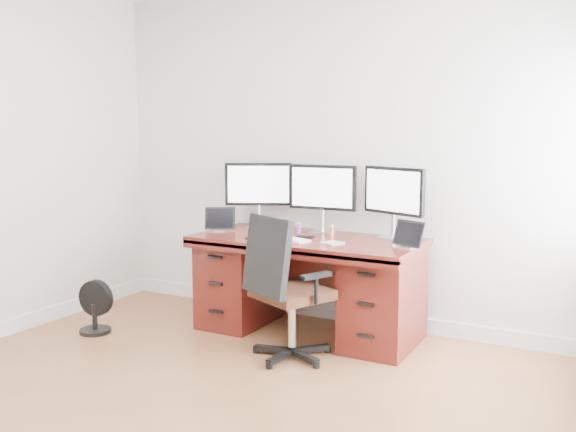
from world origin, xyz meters
The scene contains 18 objects.
ground centered at (0.00, 0.00, 0.00)m, with size 4.50×4.50×0.00m, color brown.
back_wall centered at (0.00, 2.25, 1.35)m, with size 4.00×0.10×2.70m, color silver.
desk centered at (0.00, 1.83, 0.40)m, with size 1.70×0.80×0.75m.
office_chair centered at (0.11, 1.27, 0.33)m, with size 0.70×0.70×0.99m.
floor_fan centered at (-1.45, 1.06, 0.20)m, with size 0.28×0.24×0.41m.
monitor_left centered at (-0.58, 2.07, 1.09)m, with size 0.51×0.27×0.53m.
monitor_center centered at (0.00, 2.07, 1.09)m, with size 0.55×0.15×0.53m.
monitor_right centered at (0.58, 2.07, 1.09)m, with size 0.52×0.24×0.53m.
tablet_left centered at (-0.75, 1.75, 0.84)m, with size 0.24×0.17×0.19m.
tablet_right centered at (0.80, 1.75, 0.84)m, with size 0.25×0.16×0.19m.
keyboard centered at (-0.04, 1.64, 0.76)m, with size 0.28×0.12×0.01m, color white.
trackpad centered at (0.27, 1.66, 0.76)m, with size 0.13×0.13×0.01m, color silver.
drawing_tablet centered at (-0.24, 1.59, 0.76)m, with size 0.25×0.16×0.01m, color black.
phone centered at (-0.01, 1.80, 0.76)m, with size 0.12×0.06×0.01m, color black.
figurine_yellow centered at (-0.35, 1.95, 0.80)m, with size 0.04×0.04×0.09m.
figurine_brown centered at (-0.24, 1.95, 0.80)m, with size 0.04×0.04×0.09m.
figurine_purple centered at (-0.14, 1.95, 0.80)m, with size 0.04×0.04×0.09m.
figurine_orange centered at (0.14, 1.95, 0.80)m, with size 0.04×0.04×0.09m.
Camera 1 is at (2.11, -2.44, 1.58)m, focal length 40.00 mm.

